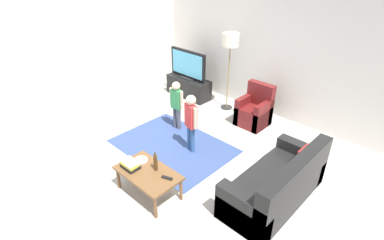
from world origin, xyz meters
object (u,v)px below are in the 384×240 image
object	(u,v)px
armchair	(255,111)
child_center	(191,118)
child_near_tv	(176,101)
plate	(141,160)
coffee_table	(148,174)
tv	(188,65)
couch	(279,186)
tv_stand	(189,87)
bottle	(156,162)
floor_lamp	(230,44)
book_stack	(130,165)
tv_remote	(167,178)

from	to	relation	value
armchair	child_center	distance (m)	1.74
child_near_tv	plate	bearing A→B (deg)	-62.30
child_near_tv	coffee_table	size ratio (longest dim) A/B	1.05
tv	child_center	distance (m)	2.43
tv	couch	distance (m)	4.05
armchair	tv_stand	bearing A→B (deg)	178.89
child_near_tv	bottle	distance (m)	1.95
floor_lamp	coffee_table	size ratio (longest dim) A/B	1.78
tv	coffee_table	distance (m)	3.67
tv	couch	xyz separation A→B (m)	(3.61, -1.76, -0.56)
armchair	plate	distance (m)	2.88
tv_stand	armchair	distance (m)	2.03
tv	plate	bearing A→B (deg)	-58.28
child_near_tv	couch	bearing A→B (deg)	-9.61
floor_lamp	bottle	size ratio (longest dim) A/B	5.51
tv_stand	book_stack	distance (m)	3.61
plate	child_near_tv	bearing A→B (deg)	117.70
child_center	bottle	world-z (taller)	child_center
couch	floor_lamp	xyz separation A→B (m)	(-2.48, 1.93, 1.25)
armchair	child_near_tv	distance (m)	1.71
child_near_tv	bottle	world-z (taller)	child_near_tv
tv_stand	tv_remote	xyz separation A→B (m)	(2.40, -2.91, 0.19)
coffee_table	plate	bearing A→B (deg)	161.55
floor_lamp	child_near_tv	bearing A→B (deg)	-96.58
couch	book_stack	size ratio (longest dim) A/B	6.03
couch	book_stack	xyz separation A→B (m)	(-1.80, -1.34, 0.18)
child_center	armchair	bearing A→B (deg)	79.85
coffee_table	armchair	bearing A→B (deg)	91.01
bottle	tv	bearing A→B (deg)	126.67
tv	bottle	world-z (taller)	tv
plate	book_stack	bearing A→B (deg)	-84.25
armchair	child_center	xyz separation A→B (m)	(-0.30, -1.67, 0.39)
tv	floor_lamp	size ratio (longest dim) A/B	0.62
armchair	tv_remote	world-z (taller)	armchair
coffee_table	plate	world-z (taller)	plate
bottle	tv_stand	bearing A→B (deg)	126.47
child_near_tv	bottle	bearing A→B (deg)	-52.90
couch	child_near_tv	world-z (taller)	child_near_tv
tv_stand	couch	xyz separation A→B (m)	(3.61, -1.78, 0.05)
armchair	bottle	distance (m)	2.86
tv_stand	couch	distance (m)	4.02
tv	plate	distance (m)	3.42
child_near_tv	book_stack	xyz separation A→B (m)	(0.85, -1.79, -0.17)
child_center	coffee_table	xyz separation A→B (m)	(0.35, -1.30, -0.31)
tv_stand	book_stack	bearing A→B (deg)	-59.95
book_stack	tv_remote	size ratio (longest dim) A/B	1.76
tv	child_near_tv	bearing A→B (deg)	-53.86
coffee_table	tv_remote	bearing A→B (deg)	17.35
tv_stand	bottle	bearing A→B (deg)	-53.53
tv	armchair	distance (m)	2.11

